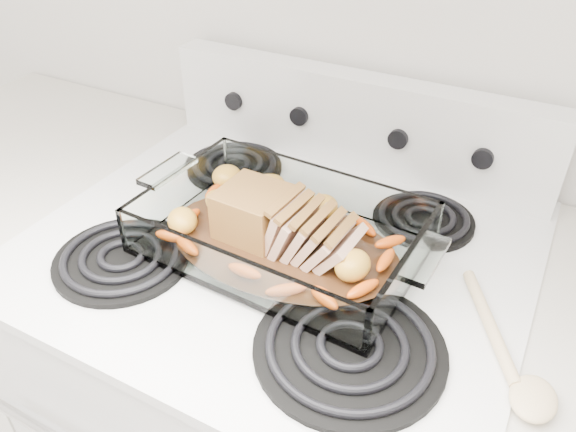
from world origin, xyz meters
The scene contains 6 objects.
electric_range centered at (0.00, 1.66, 0.48)m, with size 0.78×0.70×1.12m.
counter_left centered at (-0.67, 1.66, 0.47)m, with size 0.58×0.68×0.93m.
baking_dish centered at (0.02, 1.63, 0.96)m, with size 0.41×0.27×0.08m.
pork_roast centered at (0.00, 1.63, 0.99)m, with size 0.23×0.10×0.08m.
roast_vegetables centered at (0.01, 1.67, 0.97)m, with size 0.35×0.19×0.04m.
wooden_spoon centered at (0.38, 1.56, 0.95)m, with size 0.15×0.22×0.02m.
Camera 1 is at (0.35, 1.03, 1.50)m, focal length 35.00 mm.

